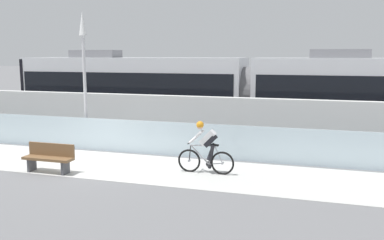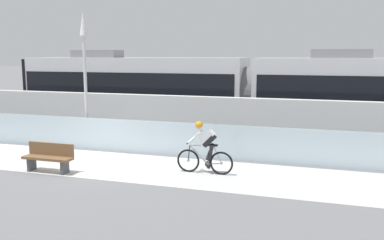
{
  "view_description": "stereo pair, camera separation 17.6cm",
  "coord_description": "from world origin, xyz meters",
  "px_view_note": "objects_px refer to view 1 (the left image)",
  "views": [
    {
      "loc": [
        7.3,
        -12.02,
        3.59
      ],
      "look_at": [
        2.89,
        2.35,
        1.25
      ],
      "focal_mm": 39.39,
      "sensor_mm": 36.0,
      "label": 1
    },
    {
      "loc": [
        7.47,
        -11.97,
        3.59
      ],
      "look_at": [
        2.89,
        2.35,
        1.25
      ],
      "focal_mm": 39.39,
      "sensor_mm": 36.0,
      "label": 2
    }
  ],
  "objects_px": {
    "bench": "(49,157)",
    "tram": "(249,93)",
    "cyclist_on_bike": "(206,148)",
    "lamp_post_antenna": "(84,63)"
  },
  "relations": [
    {
      "from": "tram",
      "to": "lamp_post_antenna",
      "type": "height_order",
      "value": "lamp_post_antenna"
    },
    {
      "from": "tram",
      "to": "bench",
      "type": "xyz_separation_m",
      "value": [
        -4.78,
        -8.14,
        -1.41
      ]
    },
    {
      "from": "cyclist_on_bike",
      "to": "bench",
      "type": "distance_m",
      "value": 4.82
    },
    {
      "from": "cyclist_on_bike",
      "to": "lamp_post_antenna",
      "type": "bearing_deg",
      "value": 158.24
    },
    {
      "from": "bench",
      "to": "tram",
      "type": "bearing_deg",
      "value": 59.58
    },
    {
      "from": "tram",
      "to": "cyclist_on_bike",
      "type": "relative_size",
      "value": 12.75
    },
    {
      "from": "lamp_post_antenna",
      "to": "bench",
      "type": "xyz_separation_m",
      "value": [
        0.75,
        -3.44,
        -2.81
      ]
    },
    {
      "from": "lamp_post_antenna",
      "to": "cyclist_on_bike",
      "type": "bearing_deg",
      "value": -21.76
    },
    {
      "from": "tram",
      "to": "lamp_post_antenna",
      "type": "distance_m",
      "value": 7.39
    },
    {
      "from": "cyclist_on_bike",
      "to": "bench",
      "type": "xyz_separation_m",
      "value": [
        -4.63,
        -1.29,
        -0.3
      ]
    }
  ]
}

